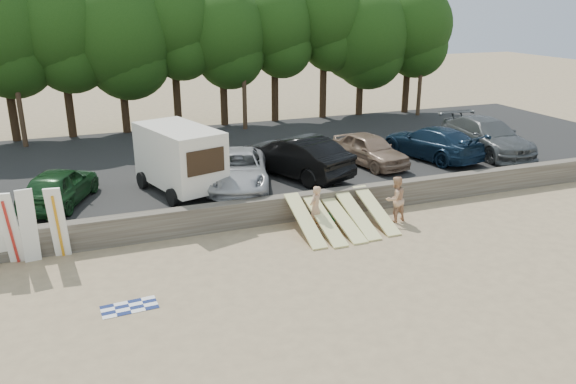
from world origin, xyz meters
The scene contains 25 objects.
ground centered at (0.00, 0.00, 0.00)m, with size 120.00×120.00×0.00m, color tan.
seawall centered at (0.00, 3.00, 0.50)m, with size 44.00×0.50×1.00m, color #6B6356.
parking_lot centered at (0.00, 10.50, 0.35)m, with size 44.00×14.50×0.70m, color #282828.
treeline centered at (-0.54, 17.56, 6.37)m, with size 33.34×6.29×8.96m.
utility_poles centered at (2.00, 16.00, 5.43)m, with size 25.80×0.26×9.00m.
box_trailer centered at (-3.71, 5.79, 2.16)m, with size 3.23×4.52×2.61m.
car_1 centered at (-8.22, 5.84, 1.43)m, with size 1.71×4.26×1.45m, color #14391A.
car_2 centered at (-1.41, 5.63, 1.43)m, with size 2.41×5.23×1.45m, color #B3B5B9.
car_3 centered at (1.33, 6.14, 1.59)m, with size 1.87×5.37×1.77m, color black.
car_4 centered at (5.18, 6.54, 1.43)m, with size 1.73×4.29×1.46m, color #8C6F59.
car_5 centered at (8.54, 6.54, 1.47)m, with size 2.16×5.31×1.54m, color #0E1F32.
car_6 centered at (11.67, 6.38, 1.55)m, with size 2.38×5.86×1.70m, color #4E5253.
surfboard_upright_2 centered at (-9.63, 2.40, 1.27)m, with size 0.50×0.06×2.60m, color white.
surfboard_upright_3 centered at (-9.12, 2.36, 1.29)m, with size 0.50×0.06×2.60m, color white.
surfboard_upright_4 centered at (-8.27, 2.39, 1.27)m, with size 0.50×0.06×2.60m, color white.
surfboard_low_0 centered at (-0.14, 1.49, 0.56)m, with size 0.56×3.00×0.07m, color #F2EB98.
surfboard_low_1 centered at (0.58, 1.38, 0.48)m, with size 0.56×3.00×0.07m, color #F2EB98.
surfboard_low_2 centered at (1.35, 1.44, 0.40)m, with size 0.56×3.00×0.07m, color #F2EB98.
surfboard_low_3 centered at (1.94, 1.48, 0.49)m, with size 0.56×3.00×0.07m, color #F2EB98.
surfboard_low_4 centered at (2.79, 1.59, 0.52)m, with size 0.56×3.00×0.07m, color #F2EB98.
beachgoer_a centered at (0.42, 1.85, 0.82)m, with size 0.60×0.39×1.65m, color tan.
beachgoer_b centered at (3.54, 1.47, 0.89)m, with size 0.86×0.67×1.77m, color tan.
cooler centered at (1.43, 2.40, 0.16)m, with size 0.38×0.30×0.32m, color #258947.
gear_bag centered at (0.66, 2.40, 0.11)m, with size 0.30×0.25×0.22m, color orange.
beach_towel centered at (-6.56, -1.49, 0.01)m, with size 1.50×1.50×0.00m, color white.
Camera 1 is at (-7.28, -15.66, 7.96)m, focal length 35.00 mm.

